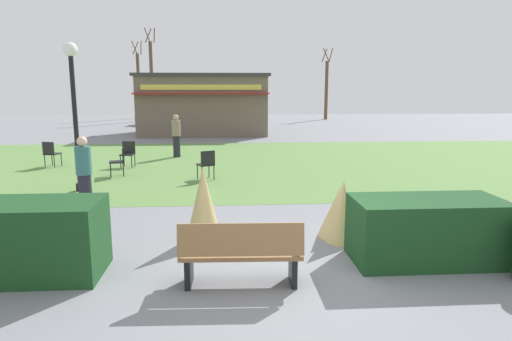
{
  "coord_description": "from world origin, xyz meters",
  "views": [
    {
      "loc": [
        -0.87,
        -6.07,
        2.73
      ],
      "look_at": [
        -0.27,
        2.66,
        1.1
      ],
      "focal_mm": 31.29,
      "sensor_mm": 36.0,
      "label": 1
    }
  ],
  "objects_px": {
    "lamppost_mid": "(74,99)",
    "person_standing": "(176,136)",
    "cafe_chair_east": "(128,152)",
    "cafe_chair_west": "(119,159)",
    "tree_left_bg": "(152,80)",
    "tree_right_bg": "(139,84)",
    "cafe_chair_center": "(207,162)",
    "food_kiosk": "(204,104)",
    "person_strolling": "(84,174)",
    "parked_car_west_slot": "(165,116)",
    "cafe_chair_north": "(51,152)",
    "tree_center_bg": "(326,89)",
    "park_bench": "(241,253)"
  },
  "relations": [
    {
      "from": "park_bench",
      "to": "tree_center_bg",
      "type": "relative_size",
      "value": 0.28
    },
    {
      "from": "cafe_chair_east",
      "to": "lamppost_mid",
      "type": "bearing_deg",
      "value": -98.13
    },
    {
      "from": "tree_right_bg",
      "to": "person_strolling",
      "type": "bearing_deg",
      "value": -81.67
    },
    {
      "from": "food_kiosk",
      "to": "person_strolling",
      "type": "xyz_separation_m",
      "value": [
        -1.84,
        -17.08,
        -0.91
      ]
    },
    {
      "from": "lamppost_mid",
      "to": "person_standing",
      "type": "distance_m",
      "value": 6.33
    },
    {
      "from": "cafe_chair_center",
      "to": "food_kiosk",
      "type": "bearing_deg",
      "value": 92.9
    },
    {
      "from": "person_standing",
      "to": "cafe_chair_center",
      "type": "bearing_deg",
      "value": 179.52
    },
    {
      "from": "cafe_chair_center",
      "to": "tree_right_bg",
      "type": "relative_size",
      "value": 0.13
    },
    {
      "from": "park_bench",
      "to": "lamppost_mid",
      "type": "height_order",
      "value": "lamppost_mid"
    },
    {
      "from": "parked_car_west_slot",
      "to": "tree_center_bg",
      "type": "distance_m",
      "value": 14.26
    },
    {
      "from": "cafe_chair_east",
      "to": "cafe_chair_center",
      "type": "distance_m",
      "value": 3.71
    },
    {
      "from": "person_strolling",
      "to": "tree_left_bg",
      "type": "xyz_separation_m",
      "value": [
        -2.87,
        27.88,
        2.49
      ]
    },
    {
      "from": "cafe_chair_east",
      "to": "food_kiosk",
      "type": "bearing_deg",
      "value": 79.39
    },
    {
      "from": "cafe_chair_north",
      "to": "tree_center_bg",
      "type": "relative_size",
      "value": 0.15
    },
    {
      "from": "park_bench",
      "to": "lamppost_mid",
      "type": "bearing_deg",
      "value": 123.77
    },
    {
      "from": "lamppost_mid",
      "to": "cafe_chair_east",
      "type": "height_order",
      "value": "lamppost_mid"
    },
    {
      "from": "food_kiosk",
      "to": "lamppost_mid",
      "type": "bearing_deg",
      "value": -100.01
    },
    {
      "from": "cafe_chair_west",
      "to": "parked_car_west_slot",
      "type": "xyz_separation_m",
      "value": [
        -1.11,
        19.51,
        0.12
      ]
    },
    {
      "from": "cafe_chair_east",
      "to": "cafe_chair_center",
      "type": "bearing_deg",
      "value": -40.72
    },
    {
      "from": "cafe_chair_east",
      "to": "cafe_chair_center",
      "type": "relative_size",
      "value": 1.0
    },
    {
      "from": "park_bench",
      "to": "cafe_chair_north",
      "type": "distance_m",
      "value": 11.77
    },
    {
      "from": "person_standing",
      "to": "tree_left_bg",
      "type": "xyz_separation_m",
      "value": [
        -4.04,
        19.96,
        2.49
      ]
    },
    {
      "from": "food_kiosk",
      "to": "cafe_chair_east",
      "type": "xyz_separation_m",
      "value": [
        -2.12,
        -11.31,
        -1.24
      ]
    },
    {
      "from": "lamppost_mid",
      "to": "cafe_chair_west",
      "type": "height_order",
      "value": "lamppost_mid"
    },
    {
      "from": "cafe_chair_center",
      "to": "tree_right_bg",
      "type": "xyz_separation_m",
      "value": [
        -7.13,
        28.0,
        2.49
      ]
    },
    {
      "from": "cafe_chair_east",
      "to": "tree_center_bg",
      "type": "xyz_separation_m",
      "value": [
        12.13,
        22.98,
        2.12
      ]
    },
    {
      "from": "cafe_chair_center",
      "to": "cafe_chair_north",
      "type": "height_order",
      "value": "same"
    },
    {
      "from": "cafe_chair_west",
      "to": "tree_center_bg",
      "type": "height_order",
      "value": "tree_center_bg"
    },
    {
      "from": "cafe_chair_center",
      "to": "person_strolling",
      "type": "xyz_separation_m",
      "value": [
        -2.54,
        -3.35,
        0.33
      ]
    },
    {
      "from": "cafe_chair_center",
      "to": "tree_left_bg",
      "type": "relative_size",
      "value": 0.12
    },
    {
      "from": "food_kiosk",
      "to": "tree_center_bg",
      "type": "xyz_separation_m",
      "value": [
        10.01,
        11.67,
        0.88
      ]
    },
    {
      "from": "lamppost_mid",
      "to": "tree_left_bg",
      "type": "distance_m",
      "value": 25.86
    },
    {
      "from": "lamppost_mid",
      "to": "food_kiosk",
      "type": "height_order",
      "value": "lamppost_mid"
    },
    {
      "from": "lamppost_mid",
      "to": "parked_car_west_slot",
      "type": "distance_m",
      "value": 21.61
    },
    {
      "from": "cafe_chair_north",
      "to": "person_standing",
      "type": "relative_size",
      "value": 0.53
    },
    {
      "from": "food_kiosk",
      "to": "cafe_chair_north",
      "type": "xyz_separation_m",
      "value": [
        -4.81,
        -11.13,
        -1.24
      ]
    },
    {
      "from": "tree_left_bg",
      "to": "tree_center_bg",
      "type": "bearing_deg",
      "value": 3.38
    },
    {
      "from": "cafe_chair_west",
      "to": "person_standing",
      "type": "height_order",
      "value": "person_standing"
    },
    {
      "from": "park_bench",
      "to": "person_strolling",
      "type": "relative_size",
      "value": 1.02
    },
    {
      "from": "food_kiosk",
      "to": "cafe_chair_north",
      "type": "relative_size",
      "value": 8.49
    },
    {
      "from": "park_bench",
      "to": "parked_car_west_slot",
      "type": "distance_m",
      "value": 28.05
    },
    {
      "from": "person_strolling",
      "to": "tree_right_bg",
      "type": "relative_size",
      "value": 0.25
    },
    {
      "from": "cafe_chair_west",
      "to": "tree_center_bg",
      "type": "xyz_separation_m",
      "value": [
        12.06,
        24.61,
        2.12
      ]
    },
    {
      "from": "parked_car_west_slot",
      "to": "lamppost_mid",
      "type": "bearing_deg",
      "value": -88.62
    },
    {
      "from": "tree_left_bg",
      "to": "tree_right_bg",
      "type": "height_order",
      "value": "tree_left_bg"
    },
    {
      "from": "lamppost_mid",
      "to": "person_standing",
      "type": "height_order",
      "value": "lamppost_mid"
    },
    {
      "from": "cafe_chair_east",
      "to": "parked_car_west_slot",
      "type": "distance_m",
      "value": 17.91
    },
    {
      "from": "person_strolling",
      "to": "tree_left_bg",
      "type": "distance_m",
      "value": 28.14
    },
    {
      "from": "food_kiosk",
      "to": "cafe_chair_west",
      "type": "height_order",
      "value": "food_kiosk"
    },
    {
      "from": "person_standing",
      "to": "lamppost_mid",
      "type": "bearing_deg",
      "value": 144.16
    }
  ]
}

